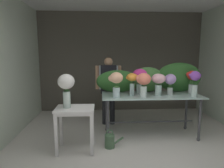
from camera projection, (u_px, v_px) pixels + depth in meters
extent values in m
plane|color=silver|center=(129.00, 133.00, 4.30)|extent=(8.15, 8.15, 0.00)
cube|color=#5B564C|center=(121.00, 62.00, 5.90)|extent=(4.85, 0.12, 2.88)
cube|color=silver|center=(8.00, 67.00, 3.94)|extent=(0.12, 3.82, 2.88)
cube|color=silver|center=(151.00, 95.00, 4.03)|extent=(1.98, 0.82, 0.02)
cylinder|color=#4C4C51|center=(108.00, 122.00, 3.74)|extent=(0.05, 0.05, 0.85)
sphere|color=#4C4C51|center=(108.00, 142.00, 3.80)|extent=(0.07, 0.07, 0.07)
cylinder|color=#4C4C51|center=(200.00, 120.00, 3.84)|extent=(0.05, 0.05, 0.85)
sphere|color=#4C4C51|center=(198.00, 139.00, 3.90)|extent=(0.07, 0.07, 0.07)
cylinder|color=#4C4C51|center=(107.00, 112.00, 4.35)|extent=(0.05, 0.05, 0.85)
sphere|color=#4C4C51|center=(107.00, 129.00, 4.41)|extent=(0.07, 0.07, 0.07)
cylinder|color=#4C4C51|center=(186.00, 111.00, 4.45)|extent=(0.05, 0.05, 0.85)
sphere|color=#4C4C51|center=(185.00, 128.00, 4.51)|extent=(0.07, 0.07, 0.07)
cylinder|color=#4C4C51|center=(150.00, 122.00, 4.11)|extent=(1.78, 0.03, 0.03)
cube|color=white|center=(75.00, 108.00, 3.41)|extent=(0.66, 0.49, 0.03)
cube|color=white|center=(75.00, 111.00, 3.42)|extent=(0.60, 0.43, 0.06)
cube|color=white|center=(56.00, 135.00, 3.25)|extent=(0.05, 0.05, 0.75)
cube|color=white|center=(92.00, 134.00, 3.29)|extent=(0.05, 0.05, 0.75)
cube|color=white|center=(61.00, 126.00, 3.66)|extent=(0.05, 0.05, 0.75)
cube|color=white|center=(93.00, 125.00, 3.69)|extent=(0.05, 0.05, 0.75)
cylinder|color=#232328|center=(105.00, 106.00, 4.78)|extent=(0.12, 0.12, 0.87)
cylinder|color=#232328|center=(112.00, 106.00, 4.79)|extent=(0.12, 0.12, 0.87)
cube|color=#B2BCC6|center=(108.00, 77.00, 4.67)|extent=(0.43, 0.22, 0.54)
cube|color=black|center=(109.00, 80.00, 4.57)|extent=(0.37, 0.02, 0.66)
cylinder|color=tan|center=(97.00, 77.00, 4.66)|extent=(0.09, 0.09, 0.55)
cylinder|color=tan|center=(119.00, 77.00, 4.69)|extent=(0.09, 0.09, 0.55)
sphere|color=tan|center=(108.00, 62.00, 4.62)|extent=(0.20, 0.20, 0.20)
ellipsoid|color=black|center=(108.00, 59.00, 4.63)|extent=(0.15, 0.15, 0.09)
ellipsoid|color=#2D6028|center=(118.00, 81.00, 4.24)|extent=(0.91, 0.22, 0.48)
ellipsoid|color=#477F3D|center=(147.00, 80.00, 4.27)|extent=(0.73, 0.27, 0.54)
ellipsoid|color=#2D6028|center=(179.00, 77.00, 4.30)|extent=(0.99, 0.31, 0.63)
cylinder|color=silver|center=(140.00, 89.00, 4.12)|extent=(0.14, 0.14, 0.20)
cylinder|color=#9EBCB2|center=(139.00, 91.00, 4.13)|extent=(0.12, 0.12, 0.09)
cylinder|color=#28562D|center=(141.00, 85.00, 4.11)|extent=(0.01, 0.01, 0.32)
cylinder|color=#28562D|center=(139.00, 85.00, 4.13)|extent=(0.01, 0.01, 0.32)
cylinder|color=#28562D|center=(139.00, 86.00, 4.08)|extent=(0.01, 0.01, 0.32)
ellipsoid|color=#D1338E|center=(140.00, 74.00, 4.07)|extent=(0.30, 0.30, 0.23)
sphere|color=#D1338E|center=(136.00, 76.00, 4.07)|extent=(0.11, 0.11, 0.11)
sphere|color=#D1338E|center=(144.00, 74.00, 4.10)|extent=(0.08, 0.08, 0.08)
ellipsoid|color=#2D6028|center=(139.00, 83.00, 4.08)|extent=(0.10, 0.09, 0.03)
cylinder|color=silver|center=(194.00, 91.00, 3.80)|extent=(0.11, 0.11, 0.23)
cylinder|color=#9EBCB2|center=(194.00, 94.00, 3.81)|extent=(0.10, 0.10, 0.10)
cylinder|color=#2D6028|center=(196.00, 88.00, 3.78)|extent=(0.01, 0.01, 0.34)
cylinder|color=#2D6028|center=(194.00, 87.00, 3.81)|extent=(0.01, 0.01, 0.34)
cylinder|color=#2D6028|center=(194.00, 88.00, 3.79)|extent=(0.01, 0.01, 0.34)
cylinder|color=#2D6028|center=(195.00, 88.00, 3.77)|extent=(0.01, 0.01, 0.34)
ellipsoid|color=purple|center=(195.00, 76.00, 3.75)|extent=(0.19, 0.19, 0.18)
sphere|color=purple|center=(190.00, 75.00, 3.78)|extent=(0.06, 0.06, 0.06)
sphere|color=purple|center=(200.00, 75.00, 3.76)|extent=(0.06, 0.06, 0.06)
ellipsoid|color=#2D6028|center=(197.00, 84.00, 3.76)|extent=(0.10, 0.10, 0.03)
cylinder|color=silver|center=(132.00, 90.00, 3.91)|extent=(0.09, 0.09, 0.24)
cylinder|color=#9EBCB2|center=(132.00, 93.00, 3.92)|extent=(0.08, 0.08, 0.10)
cylinder|color=#477F3D|center=(133.00, 87.00, 3.91)|extent=(0.01, 0.01, 0.31)
cylinder|color=#477F3D|center=(132.00, 87.00, 3.91)|extent=(0.01, 0.01, 0.31)
cylinder|color=#477F3D|center=(132.00, 87.00, 3.89)|extent=(0.01, 0.01, 0.31)
ellipsoid|color=orange|center=(132.00, 77.00, 3.87)|extent=(0.22, 0.22, 0.15)
sphere|color=orange|center=(128.00, 78.00, 3.86)|extent=(0.07, 0.07, 0.07)
sphere|color=orange|center=(137.00, 77.00, 3.88)|extent=(0.08, 0.08, 0.08)
ellipsoid|color=#28562D|center=(133.00, 82.00, 3.92)|extent=(0.11, 0.06, 0.03)
cylinder|color=silver|center=(170.00, 91.00, 3.99)|extent=(0.11, 0.11, 0.15)
cylinder|color=#9EBCB2|center=(170.00, 93.00, 4.00)|extent=(0.10, 0.10, 0.06)
cylinder|color=#477F3D|center=(171.00, 88.00, 3.99)|extent=(0.01, 0.01, 0.25)
cylinder|color=#477F3D|center=(170.00, 88.00, 4.00)|extent=(0.01, 0.01, 0.25)
cylinder|color=#477F3D|center=(169.00, 88.00, 3.98)|extent=(0.01, 0.01, 0.25)
cylinder|color=#477F3D|center=(171.00, 89.00, 3.96)|extent=(0.01, 0.01, 0.25)
ellipsoid|color=#B28ED1|center=(170.00, 79.00, 3.95)|extent=(0.23, 0.23, 0.21)
sphere|color=#B28ED1|center=(167.00, 78.00, 3.94)|extent=(0.07, 0.07, 0.07)
sphere|color=#B28ED1|center=(173.00, 79.00, 3.95)|extent=(0.08, 0.08, 0.08)
cylinder|color=silver|center=(158.00, 90.00, 3.92)|extent=(0.13, 0.13, 0.21)
cylinder|color=#9EBCB2|center=(158.00, 93.00, 3.93)|extent=(0.12, 0.12, 0.09)
cylinder|color=#2D6028|center=(159.00, 88.00, 3.91)|extent=(0.01, 0.01, 0.27)
cylinder|color=#2D6028|center=(157.00, 88.00, 3.94)|extent=(0.01, 0.01, 0.27)
cylinder|color=#2D6028|center=(158.00, 88.00, 3.89)|extent=(0.01, 0.01, 0.27)
ellipsoid|color=#EFB2BC|center=(159.00, 79.00, 3.88)|extent=(0.28, 0.28, 0.19)
cylinder|color=silver|center=(191.00, 89.00, 4.10)|extent=(0.11, 0.11, 0.20)
cylinder|color=#9EBCB2|center=(191.00, 92.00, 4.11)|extent=(0.10, 0.10, 0.08)
cylinder|color=#477F3D|center=(192.00, 86.00, 4.09)|extent=(0.01, 0.01, 0.32)
cylinder|color=#477F3D|center=(191.00, 86.00, 4.11)|extent=(0.01, 0.01, 0.32)
cylinder|color=#477F3D|center=(190.00, 86.00, 4.09)|extent=(0.01, 0.01, 0.32)
cylinder|color=#477F3D|center=(192.00, 86.00, 4.06)|extent=(0.01, 0.01, 0.32)
ellipsoid|color=red|center=(192.00, 75.00, 4.05)|extent=(0.19, 0.19, 0.19)
sphere|color=red|center=(189.00, 74.00, 4.07)|extent=(0.09, 0.09, 0.09)
sphere|color=red|center=(194.00, 77.00, 4.07)|extent=(0.09, 0.09, 0.09)
ellipsoid|color=#387033|center=(190.00, 83.00, 4.09)|extent=(0.10, 0.10, 0.03)
cylinder|color=silver|center=(116.00, 92.00, 3.76)|extent=(0.14, 0.14, 0.19)
cylinder|color=#9EBCB2|center=(116.00, 95.00, 3.77)|extent=(0.13, 0.13, 0.08)
cylinder|color=#2D6028|center=(118.00, 89.00, 3.74)|extent=(0.01, 0.01, 0.30)
cylinder|color=#2D6028|center=(116.00, 89.00, 3.79)|extent=(0.01, 0.01, 0.30)
cylinder|color=#2D6028|center=(115.00, 89.00, 3.76)|extent=(0.01, 0.01, 0.30)
cylinder|color=#2D6028|center=(117.00, 89.00, 3.72)|extent=(0.01, 0.01, 0.30)
ellipsoid|color=#F4B78E|center=(116.00, 78.00, 3.72)|extent=(0.25, 0.25, 0.21)
sphere|color=#F4B78E|center=(111.00, 78.00, 3.72)|extent=(0.12, 0.12, 0.12)
ellipsoid|color=#477F3D|center=(117.00, 87.00, 3.71)|extent=(0.11, 0.06, 0.03)
cylinder|color=silver|center=(143.00, 92.00, 3.75)|extent=(0.12, 0.12, 0.22)
cylinder|color=#9EBCB2|center=(143.00, 95.00, 3.76)|extent=(0.11, 0.11, 0.09)
cylinder|color=#387033|center=(144.00, 90.00, 3.75)|extent=(0.01, 0.01, 0.28)
cylinder|color=#387033|center=(143.00, 90.00, 3.76)|extent=(0.01, 0.01, 0.28)
cylinder|color=#387033|center=(142.00, 90.00, 3.75)|extent=(0.01, 0.01, 0.28)
cylinder|color=#387033|center=(144.00, 90.00, 3.72)|extent=(0.01, 0.01, 0.28)
ellipsoid|color=#EF7A60|center=(144.00, 79.00, 3.71)|extent=(0.27, 0.27, 0.22)
sphere|color=#EF7A60|center=(138.00, 78.00, 3.68)|extent=(0.10, 0.10, 0.10)
sphere|color=#EF7A60|center=(148.00, 80.00, 3.73)|extent=(0.08, 0.08, 0.08)
ellipsoid|color=#28562D|center=(143.00, 85.00, 3.71)|extent=(0.09, 0.10, 0.03)
cylinder|color=silver|center=(67.00, 100.00, 3.38)|extent=(0.13, 0.13, 0.28)
cylinder|color=#9EBCB2|center=(67.00, 104.00, 3.39)|extent=(0.12, 0.12, 0.12)
cylinder|color=#387033|center=(68.00, 97.00, 3.38)|extent=(0.01, 0.01, 0.37)
cylinder|color=#387033|center=(67.00, 96.00, 3.40)|extent=(0.01, 0.01, 0.37)
cylinder|color=#387033|center=(65.00, 97.00, 3.37)|extent=(0.01, 0.01, 0.37)
cylinder|color=#387033|center=(66.00, 97.00, 3.35)|extent=(0.01, 0.01, 0.37)
ellipsoid|color=white|center=(66.00, 82.00, 3.33)|extent=(0.28, 0.28, 0.26)
sphere|color=white|center=(71.00, 84.00, 3.32)|extent=(0.07, 0.07, 0.07)
ellipsoid|color=#2D6028|center=(67.00, 90.00, 3.36)|extent=(0.10, 0.06, 0.03)
cylinder|color=#4C704C|center=(110.00, 141.00, 3.61)|extent=(0.18, 0.18, 0.24)
cylinder|color=#4C704C|center=(119.00, 140.00, 3.62)|extent=(0.18, 0.04, 0.14)
torus|color=#4C704C|center=(110.00, 133.00, 3.59)|extent=(0.13, 0.02, 0.13)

